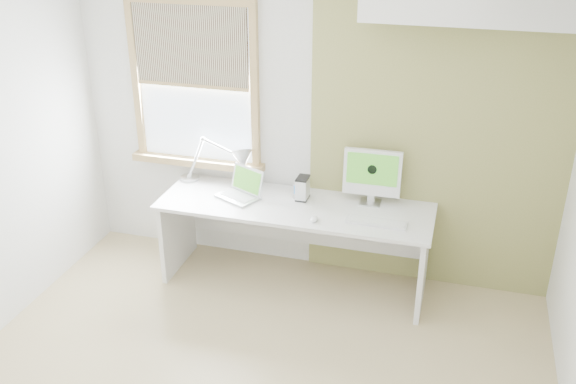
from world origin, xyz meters
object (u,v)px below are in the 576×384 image
(desk_lamp, at_px, (232,161))
(laptop, at_px, (242,190))
(desk, at_px, (297,223))
(external_drive, at_px, (303,188))
(imac, at_px, (372,174))

(desk_lamp, distance_m, laptop, 0.30)
(desk, height_order, external_drive, external_drive)
(laptop, relative_size, external_drive, 2.17)
(external_drive, bearing_deg, laptop, -169.51)
(desk, xyz_separation_m, external_drive, (0.03, 0.07, 0.29))
(desk, bearing_deg, desk_lamp, 163.52)
(desk, xyz_separation_m, imac, (0.58, 0.15, 0.45))
(external_drive, xyz_separation_m, imac, (0.55, 0.08, 0.16))
(external_drive, distance_m, imac, 0.57)
(imac, bearing_deg, external_drive, -171.23)
(desk_lamp, height_order, imac, imac)
(desk_lamp, relative_size, imac, 1.58)
(external_drive, relative_size, imac, 0.42)
(external_drive, height_order, imac, imac)
(desk, height_order, imac, imac)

